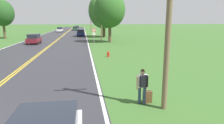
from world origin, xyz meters
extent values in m
cylinder|color=navy|center=(7.87, 2.26, 0.42)|extent=(0.14, 0.14, 0.83)
cylinder|color=navy|center=(8.07, 2.11, 0.42)|extent=(0.14, 0.14, 0.83)
cube|color=silver|center=(7.97, 2.19, 1.14)|extent=(0.46, 0.22, 0.62)
sphere|color=tan|center=(7.97, 2.19, 1.58)|extent=(0.23, 0.23, 0.23)
sphere|color=#2D2319|center=(7.97, 2.19, 1.62)|extent=(0.21, 0.21, 0.21)
cylinder|color=tan|center=(7.72, 2.17, 1.08)|extent=(0.09, 0.09, 0.66)
cylinder|color=tan|center=(8.21, 2.21, 1.08)|extent=(0.09, 0.09, 0.66)
cube|color=black|center=(7.98, 2.01, 1.18)|extent=(0.37, 0.20, 0.52)
cube|color=brown|center=(8.27, 2.26, 0.30)|extent=(0.45, 0.22, 0.59)
cylinder|color=black|center=(8.27, 2.26, 0.63)|extent=(0.30, 0.05, 0.02)
cylinder|color=red|center=(7.95, 14.86, 0.25)|extent=(0.24, 0.24, 0.50)
sphere|color=red|center=(7.95, 14.86, 0.55)|extent=(0.23, 0.23, 0.23)
cylinder|color=red|center=(8.11, 14.86, 0.31)|extent=(0.08, 0.09, 0.09)
cylinder|color=red|center=(7.78, 14.86, 0.31)|extent=(0.08, 0.09, 0.09)
cylinder|color=gray|center=(6.93, 24.28, 1.37)|extent=(0.07, 0.07, 2.74)
cylinder|color=silver|center=(6.93, 24.26, 2.49)|extent=(0.60, 0.02, 0.60)
torus|color=red|center=(6.93, 24.25, 2.49)|extent=(0.55, 0.07, 0.55)
cube|color=silver|center=(6.93, 24.26, 1.94)|extent=(0.44, 0.02, 0.44)
cylinder|color=brown|center=(8.81, 1.52, 4.05)|extent=(0.24, 0.24, 8.09)
cylinder|color=brown|center=(9.01, 34.29, 3.79)|extent=(0.24, 0.24, 7.59)
cube|color=brown|center=(9.01, 34.29, 6.99)|extent=(1.80, 0.12, 0.10)
cylinder|color=brown|center=(8.27, 67.05, 4.43)|extent=(0.24, 0.24, 8.85)
cube|color=brown|center=(8.27, 67.05, 8.25)|extent=(1.80, 0.12, 0.10)
cylinder|color=#473828|center=(10.24, 41.26, 1.56)|extent=(0.71, 0.71, 3.11)
ellipsoid|color=#386B2D|center=(10.24, 41.26, 6.13)|extent=(7.10, 7.10, 8.16)
cylinder|color=brown|center=(-11.69, 40.32, 1.72)|extent=(0.48, 0.48, 3.43)
ellipsoid|color=#234C1E|center=(-11.69, 40.32, 5.47)|extent=(4.80, 4.80, 5.52)
cylinder|color=brown|center=(10.11, 29.68, 1.73)|extent=(0.55, 0.55, 3.45)
ellipsoid|color=#2D5B23|center=(10.11, 29.68, 5.79)|extent=(5.51, 5.51, 6.33)
cylinder|color=black|center=(-3.84, 30.27, 0.30)|extent=(0.21, 0.61, 0.60)
cylinder|color=black|center=(-2.20, 30.23, 0.30)|extent=(0.21, 0.61, 0.60)
cylinder|color=black|center=(-3.89, 28.03, 0.30)|extent=(0.21, 0.61, 0.60)
cylinder|color=black|center=(-2.25, 28.00, 0.30)|extent=(0.21, 0.61, 0.60)
cube|color=maroon|center=(-3.05, 29.13, 0.62)|extent=(1.92, 3.64, 0.71)
cube|color=#1E232D|center=(-3.05, 29.13, 1.33)|extent=(1.67, 2.56, 0.71)
cylinder|color=black|center=(5.57, 44.56, 0.30)|extent=(0.21, 0.60, 0.60)
cylinder|color=black|center=(3.86, 44.58, 0.30)|extent=(0.21, 0.60, 0.60)
cylinder|color=black|center=(5.62, 47.57, 0.30)|extent=(0.21, 0.60, 0.60)
cylinder|color=black|center=(3.91, 47.60, 0.30)|extent=(0.21, 0.60, 0.60)
cube|color=navy|center=(4.74, 46.08, 0.59)|extent=(1.98, 4.90, 0.64)
cube|color=#1E232D|center=(4.74, 46.08, 1.30)|extent=(1.73, 3.43, 0.79)
cylinder|color=black|center=(-3.39, 66.09, 0.33)|extent=(0.22, 0.67, 0.67)
cylinder|color=black|center=(-1.67, 66.13, 0.33)|extent=(0.22, 0.67, 0.67)
cylinder|color=black|center=(-3.33, 63.40, 0.33)|extent=(0.22, 0.67, 0.67)
cylinder|color=black|center=(-1.61, 63.45, 0.33)|extent=(0.22, 0.67, 0.67)
cube|color=white|center=(-2.50, 64.77, 0.64)|extent=(2.02, 4.37, 0.69)
cube|color=#1E232D|center=(-2.50, 64.59, 1.34)|extent=(1.75, 2.42, 0.70)
cylinder|color=black|center=(3.00, 74.44, 0.34)|extent=(0.21, 0.69, 0.69)
cylinder|color=black|center=(1.38, 74.42, 0.34)|extent=(0.21, 0.69, 0.69)
cylinder|color=black|center=(2.98, 77.03, 0.34)|extent=(0.21, 0.69, 0.69)
cylinder|color=black|center=(1.35, 77.02, 0.34)|extent=(0.21, 0.69, 0.69)
cube|color=#1E472D|center=(2.18, 75.73, 0.61)|extent=(1.86, 4.20, 0.60)
cube|color=#1E232D|center=(2.18, 75.89, 1.21)|extent=(1.63, 2.32, 0.60)
cylinder|color=black|center=(3.60, 82.17, 0.39)|extent=(0.21, 0.78, 0.77)
cylinder|color=black|center=(1.91, 82.19, 0.39)|extent=(0.21, 0.78, 0.77)
cylinder|color=black|center=(3.65, 85.07, 0.39)|extent=(0.21, 0.78, 0.77)
cylinder|color=black|center=(1.95, 85.10, 0.39)|extent=(0.21, 0.78, 0.77)
cube|color=#47474C|center=(2.78, 83.63, 0.72)|extent=(1.97, 4.71, 0.74)
cube|color=#1E232D|center=(2.78, 83.63, 1.36)|extent=(1.72, 3.31, 0.54)
camera|label=1|loc=(5.25, -6.54, 3.95)|focal=32.00mm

